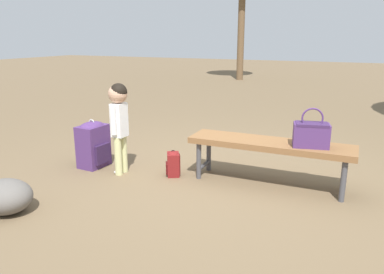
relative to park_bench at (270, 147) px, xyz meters
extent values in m
plane|color=brown|center=(0.55, 0.10, -0.39)|extent=(40.00, 40.00, 0.00)
cube|color=brown|center=(0.00, 0.00, 0.03)|extent=(1.60, 0.42, 0.06)
cylinder|color=#47474C|center=(0.70, 0.15, -0.20)|extent=(0.05, 0.05, 0.39)
cylinder|color=#47474C|center=(0.70, -0.13, -0.20)|extent=(0.05, 0.05, 0.39)
cylinder|color=#47474C|center=(-0.70, 0.13, -0.20)|extent=(0.05, 0.05, 0.39)
cylinder|color=#47474C|center=(-0.70, -0.15, -0.20)|extent=(0.05, 0.05, 0.39)
cylinder|color=#47474C|center=(0.70, 0.01, -0.29)|extent=(0.04, 0.28, 0.04)
cylinder|color=#47474C|center=(-0.70, -0.01, -0.29)|extent=(0.04, 0.28, 0.04)
cube|color=#4C2D66|center=(-0.38, 0.03, 0.17)|extent=(0.35, 0.25, 0.22)
cube|color=#39224C|center=(-0.38, 0.03, 0.27)|extent=(0.32, 0.24, 0.02)
torus|color=#4C2D66|center=(-0.38, 0.03, 0.33)|extent=(0.19, 0.06, 0.20)
cylinder|color=#CCCC8C|center=(1.53, 0.40, -0.19)|extent=(0.08, 0.08, 0.41)
cylinder|color=#CCCC8C|center=(1.53, 0.30, -0.19)|extent=(0.08, 0.08, 0.41)
ellipsoid|color=white|center=(1.55, 0.40, -0.37)|extent=(0.09, 0.05, 0.04)
ellipsoid|color=white|center=(1.55, 0.30, -0.37)|extent=(0.09, 0.05, 0.04)
cube|color=white|center=(1.53, 0.35, 0.20)|extent=(0.13, 0.15, 0.36)
cylinder|color=white|center=(1.53, 0.46, 0.22)|extent=(0.06, 0.06, 0.30)
cylinder|color=white|center=(1.53, 0.25, 0.22)|extent=(0.06, 0.06, 0.30)
sphere|color=tan|center=(1.53, 0.35, 0.48)|extent=(0.20, 0.20, 0.20)
sphere|color=black|center=(1.52, 0.35, 0.50)|extent=(0.18, 0.18, 0.18)
cube|color=#4C2D66|center=(1.94, 0.29, -0.15)|extent=(0.26, 0.34, 0.48)
ellipsoid|color=#4C2D66|center=(1.94, 0.29, 0.07)|extent=(0.25, 0.32, 0.11)
cube|color=#311D42|center=(1.81, 0.30, -0.23)|extent=(0.05, 0.23, 0.22)
cube|color=#311D42|center=(2.07, 0.21, -0.15)|extent=(0.02, 0.06, 0.41)
cube|color=#311D42|center=(2.08, 0.36, -0.15)|extent=(0.02, 0.06, 0.41)
torus|color=#B2B2B7|center=(1.94, 0.29, 0.12)|extent=(0.08, 0.02, 0.08)
cube|color=maroon|center=(0.98, 0.18, -0.27)|extent=(0.19, 0.21, 0.25)
ellipsoid|color=maroon|center=(0.98, 0.18, -0.15)|extent=(0.18, 0.20, 0.06)
cube|color=#4A1010|center=(1.04, 0.22, -0.31)|extent=(0.07, 0.11, 0.11)
cube|color=#4A1010|center=(0.90, 0.18, -0.27)|extent=(0.02, 0.03, 0.21)
cube|color=#4A1010|center=(0.94, 0.11, -0.27)|extent=(0.02, 0.03, 0.21)
torus|color=black|center=(0.98, 0.18, -0.13)|extent=(0.04, 0.03, 0.04)
cylinder|color=brown|center=(3.15, -8.91, 1.21)|extent=(0.23, 0.23, 3.20)
ellipsoid|color=#605B56|center=(1.86, 1.55, -0.25)|extent=(0.46, 0.41, 0.29)
camera|label=1|loc=(-0.79, 3.54, 1.05)|focal=35.20mm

